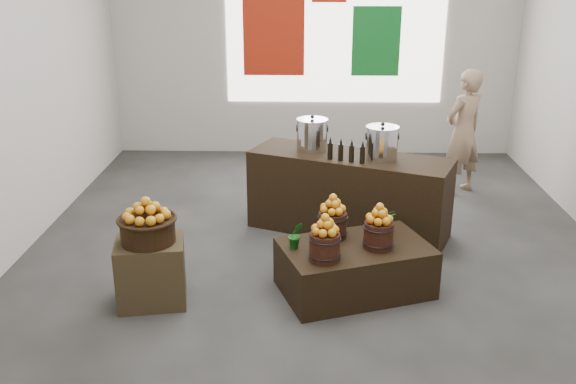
{
  "coord_description": "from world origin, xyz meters",
  "views": [
    {
      "loc": [
        -0.12,
        -6.13,
        2.85
      ],
      "look_at": [
        -0.28,
        -0.4,
        0.75
      ],
      "focal_mm": 40.0,
      "sensor_mm": 36.0,
      "label": 1
    }
  ],
  "objects_px": {
    "wicker_basket": "(148,230)",
    "stock_pot_left": "(312,136)",
    "stock_pot_center": "(382,144)",
    "shopper": "(463,132)",
    "display_table": "(355,268)",
    "crate": "(151,272)",
    "counter": "(349,194)"
  },
  "relations": [
    {
      "from": "stock_pot_left",
      "to": "shopper",
      "type": "bearing_deg",
      "value": 31.29
    },
    {
      "from": "crate",
      "to": "stock_pot_left",
      "type": "bearing_deg",
      "value": 51.67
    },
    {
      "from": "wicker_basket",
      "to": "display_table",
      "type": "xyz_separation_m",
      "value": [
        1.78,
        0.25,
        -0.46
      ]
    },
    {
      "from": "crate",
      "to": "wicker_basket",
      "type": "relative_size",
      "value": 1.25
    },
    {
      "from": "display_table",
      "to": "stock_pot_center",
      "type": "xyz_separation_m",
      "value": [
        0.33,
        1.22,
        0.82
      ]
    },
    {
      "from": "wicker_basket",
      "to": "display_table",
      "type": "distance_m",
      "value": 1.86
    },
    {
      "from": "wicker_basket",
      "to": "counter",
      "type": "bearing_deg",
      "value": 41.58
    },
    {
      "from": "display_table",
      "to": "stock_pot_left",
      "type": "distance_m",
      "value": 1.77
    },
    {
      "from": "wicker_basket",
      "to": "stock_pot_left",
      "type": "relative_size",
      "value": 1.39
    },
    {
      "from": "crate",
      "to": "wicker_basket",
      "type": "bearing_deg",
      "value": 0.0
    },
    {
      "from": "stock_pot_left",
      "to": "counter",
      "type": "bearing_deg",
      "value": -22.77
    },
    {
      "from": "counter",
      "to": "shopper",
      "type": "height_order",
      "value": "shopper"
    },
    {
      "from": "display_table",
      "to": "shopper",
      "type": "relative_size",
      "value": 0.82
    },
    {
      "from": "stock_pot_left",
      "to": "shopper",
      "type": "height_order",
      "value": "shopper"
    },
    {
      "from": "counter",
      "to": "stock_pot_center",
      "type": "relative_size",
      "value": 6.47
    },
    {
      "from": "crate",
      "to": "display_table",
      "type": "xyz_separation_m",
      "value": [
        1.78,
        0.25,
        -0.06
      ]
    },
    {
      "from": "stock_pot_left",
      "to": "shopper",
      "type": "xyz_separation_m",
      "value": [
        1.91,
        1.16,
        -0.25
      ]
    },
    {
      "from": "display_table",
      "to": "shopper",
      "type": "bearing_deg",
      "value": 40.54
    },
    {
      "from": "crate",
      "to": "stock_pot_left",
      "type": "relative_size",
      "value": 1.74
    },
    {
      "from": "shopper",
      "to": "display_table",
      "type": "bearing_deg",
      "value": 25.66
    },
    {
      "from": "wicker_basket",
      "to": "stock_pot_center",
      "type": "bearing_deg",
      "value": 34.74
    },
    {
      "from": "display_table",
      "to": "crate",
      "type": "bearing_deg",
      "value": 168.26
    },
    {
      "from": "crate",
      "to": "stock_pot_center",
      "type": "distance_m",
      "value": 2.68
    },
    {
      "from": "stock_pot_center",
      "to": "crate",
      "type": "bearing_deg",
      "value": -145.26
    },
    {
      "from": "stock_pot_left",
      "to": "display_table",
      "type": "bearing_deg",
      "value": -75.8
    },
    {
      "from": "stock_pot_left",
      "to": "stock_pot_center",
      "type": "relative_size",
      "value": 1.0
    },
    {
      "from": "display_table",
      "to": "stock_pot_left",
      "type": "xyz_separation_m",
      "value": [
        -0.38,
        1.52,
        0.82
      ]
    },
    {
      "from": "display_table",
      "to": "counter",
      "type": "xyz_separation_m",
      "value": [
        0.02,
        1.35,
        0.21
      ]
    },
    {
      "from": "counter",
      "to": "stock_pot_center",
      "type": "distance_m",
      "value": 0.69
    },
    {
      "from": "wicker_basket",
      "to": "counter",
      "type": "distance_m",
      "value": 2.42
    },
    {
      "from": "stock_pot_center",
      "to": "shopper",
      "type": "relative_size",
      "value": 0.21
    },
    {
      "from": "crate",
      "to": "shopper",
      "type": "distance_m",
      "value": 4.45
    }
  ]
}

